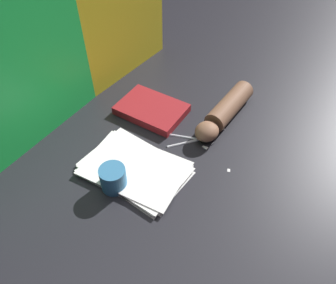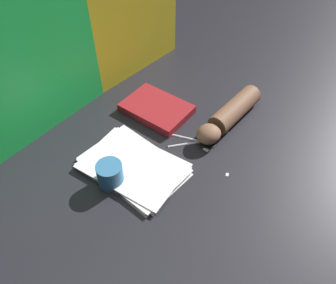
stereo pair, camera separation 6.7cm
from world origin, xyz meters
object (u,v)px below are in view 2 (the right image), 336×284
(paper_stack, at_px, (133,166))
(scissors, at_px, (201,140))
(book_closed, at_px, (157,109))
(hand_forearm, at_px, (229,115))
(mug, at_px, (110,174))

(paper_stack, bearing_deg, scissors, -24.01)
(book_closed, distance_m, hand_forearm, 0.28)
(book_closed, relative_size, scissors, 1.42)
(mug, bearing_deg, hand_forearm, -17.09)
(paper_stack, xyz_separation_m, hand_forearm, (0.39, -0.13, 0.03))
(book_closed, height_order, hand_forearm, hand_forearm)
(paper_stack, distance_m, scissors, 0.27)
(book_closed, bearing_deg, paper_stack, -155.59)
(hand_forearm, xyz_separation_m, mug, (-0.48, 0.15, 0.00))
(book_closed, height_order, scissors, book_closed)
(scissors, relative_size, hand_forearm, 0.52)
(book_closed, height_order, mug, mug)
(book_closed, relative_size, hand_forearm, 0.74)
(paper_stack, relative_size, scissors, 1.94)
(scissors, xyz_separation_m, mug, (-0.33, 0.12, 0.04))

